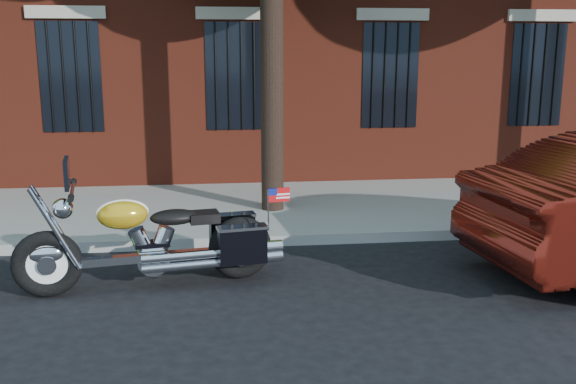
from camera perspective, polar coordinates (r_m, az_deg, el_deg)
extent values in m
plane|color=black|center=(7.70, -3.06, -7.79)|extent=(120.00, 120.00, 0.00)
cube|color=gray|center=(8.99, -3.64, -4.33)|extent=(40.00, 0.16, 0.15)
cube|color=gray|center=(10.80, -4.19, -1.49)|extent=(40.00, 3.60, 0.15)
cube|color=black|center=(12.35, -4.75, 10.20)|extent=(1.10, 0.14, 2.00)
cube|color=#B2A893|center=(12.33, -4.84, 15.54)|extent=(1.40, 0.20, 0.22)
cylinder|color=black|center=(12.27, -4.73, 10.19)|extent=(0.04, 0.04, 2.00)
cylinder|color=black|center=(10.17, -1.44, 11.49)|extent=(0.36, 0.36, 5.00)
torus|color=black|center=(7.51, -20.61, -6.02)|extent=(0.78, 0.29, 0.76)
torus|color=black|center=(7.63, -4.28, -4.96)|extent=(0.78, 0.29, 0.76)
cylinder|color=white|center=(7.51, -20.61, -6.02)|extent=(0.57, 0.16, 0.57)
cylinder|color=white|center=(7.63, -4.28, -4.96)|extent=(0.57, 0.16, 0.57)
ellipsoid|color=white|center=(7.48, -20.68, -5.19)|extent=(0.42, 0.21, 0.22)
ellipsoid|color=gold|center=(7.59, -4.29, -3.98)|extent=(0.42, 0.22, 0.22)
cube|color=white|center=(7.50, -12.37, -5.70)|extent=(1.69, 0.39, 0.09)
cylinder|color=white|center=(7.51, -11.93, -5.84)|extent=(0.39, 0.26, 0.36)
cylinder|color=white|center=(7.37, -7.40, -5.93)|extent=(1.41, 0.33, 0.10)
ellipsoid|color=gold|center=(7.35, -14.49, -1.97)|extent=(0.60, 0.41, 0.32)
ellipsoid|color=black|center=(7.40, -10.08, -2.20)|extent=(0.59, 0.41, 0.17)
cube|color=black|center=(7.86, -4.98, -3.50)|extent=(0.57, 0.27, 0.43)
cube|color=black|center=(7.31, -4.07, -4.71)|extent=(0.57, 0.27, 0.43)
cylinder|color=white|center=(7.29, -18.62, 0.21)|extent=(0.19, 0.88, 0.04)
sphere|color=white|center=(7.33, -19.39, -1.40)|extent=(0.26, 0.26, 0.23)
cube|color=black|center=(7.25, -19.07, 1.59)|extent=(0.12, 0.45, 0.32)
cube|color=red|center=(7.22, -0.82, -0.25)|extent=(0.25, 0.06, 0.16)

